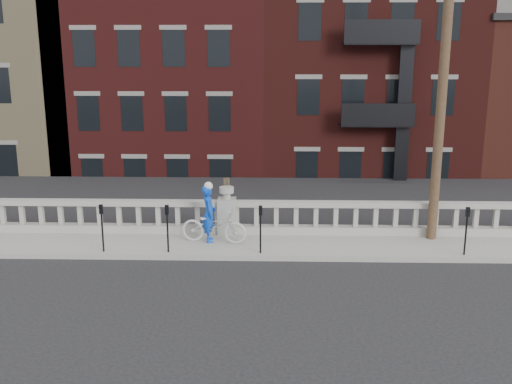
{
  "coord_description": "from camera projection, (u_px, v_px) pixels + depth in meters",
  "views": [
    {
      "loc": [
        1.36,
        -12.93,
        5.52
      ],
      "look_at": [
        0.92,
        3.2,
        1.65
      ],
      "focal_mm": 40.0,
      "sensor_mm": 36.0,
      "label": 1
    }
  ],
  "objects": [
    {
      "name": "ground",
      "position": [
        215.0,
        288.0,
        13.89
      ],
      "size": [
        120.0,
        120.0,
        0.0
      ],
      "primitive_type": "plane",
      "color": "black",
      "rests_on": "ground"
    },
    {
      "name": "planter_pedestal",
      "position": [
        227.0,
        212.0,
        17.54
      ],
      "size": [
        0.55,
        0.55,
        1.76
      ],
      "color": "gray",
      "rests_on": "sidewalk"
    },
    {
      "name": "cyclist",
      "position": [
        209.0,
        214.0,
        16.74
      ],
      "size": [
        0.51,
        0.68,
        1.69
      ],
      "primitive_type": "imported",
      "rotation": [
        0.0,
        0.0,
        1.75
      ],
      "color": "blue",
      "rests_on": "sidewalk"
    },
    {
      "name": "parking_meter_d",
      "position": [
        260.0,
        224.0,
        15.72
      ],
      "size": [
        0.1,
        0.09,
        1.36
      ],
      "color": "black",
      "rests_on": "sidewalk"
    },
    {
      "name": "parking_meter_c",
      "position": [
        167.0,
        223.0,
        15.79
      ],
      "size": [
        0.1,
        0.09,
        1.36
      ],
      "color": "black",
      "rests_on": "sidewalk"
    },
    {
      "name": "balustrade",
      "position": [
        227.0,
        218.0,
        17.58
      ],
      "size": [
        28.0,
        0.34,
        1.03
      ],
      "color": "gray",
      "rests_on": "sidewalk"
    },
    {
      "name": "parking_meter_b",
      "position": [
        102.0,
        223.0,
        15.84
      ],
      "size": [
        0.1,
        0.09,
        1.36
      ],
      "color": "black",
      "rests_on": "sidewalk"
    },
    {
      "name": "lower_level",
      "position": [
        259.0,
        103.0,
        35.66
      ],
      "size": [
        80.0,
        44.0,
        20.8
      ],
      "color": "#605E59",
      "rests_on": "ground"
    },
    {
      "name": "utility_pole",
      "position": [
        444.0,
        66.0,
        16.01
      ],
      "size": [
        1.6,
        0.28,
        10.0
      ],
      "color": "#422D1E",
      "rests_on": "sidewalk"
    },
    {
      "name": "sidewalk",
      "position": [
        225.0,
        245.0,
        16.79
      ],
      "size": [
        32.0,
        2.2,
        0.15
      ],
      "primitive_type": "cube",
      "color": "gray",
      "rests_on": "ground"
    },
    {
      "name": "bicycle",
      "position": [
        214.0,
        226.0,
        16.71
      ],
      "size": [
        2.04,
        1.0,
        1.02
      ],
      "primitive_type": "imported",
      "rotation": [
        0.0,
        0.0,
        1.4
      ],
      "color": "beige",
      "rests_on": "sidewalk"
    },
    {
      "name": "parking_meter_e",
      "position": [
        467.0,
        225.0,
        15.57
      ],
      "size": [
        0.1,
        0.09,
        1.36
      ],
      "color": "black",
      "rests_on": "sidewalk"
    }
  ]
}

